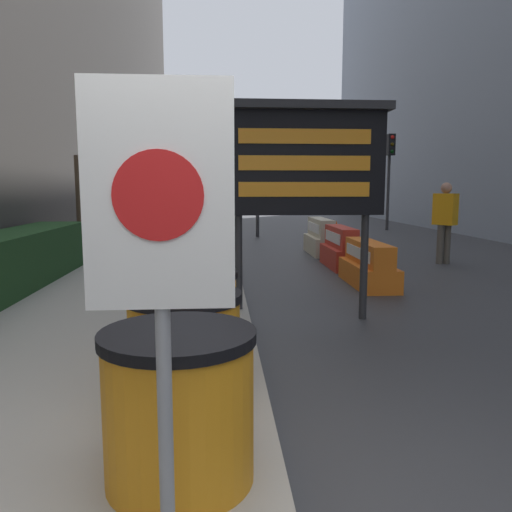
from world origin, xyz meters
TOP-DOWN VIEW (x-y plane):
  - bare_tree at (-3.28, 9.42)m, footprint 1.03×1.40m
  - barrel_drum_foreground at (-0.58, 0.59)m, footprint 0.82×0.82m
  - barrel_drum_middle at (-0.61, 1.53)m, footprint 0.82×0.82m
  - barrel_drum_back at (-0.61, 2.47)m, footprint 0.82×0.82m
  - warning_sign at (-0.58, -0.08)m, footprint 0.56×0.08m
  - message_board at (0.70, 4.36)m, footprint 2.17×0.36m
  - jersey_barrier_orange_near at (2.26, 6.61)m, footprint 0.63×1.80m
  - jersey_barrier_red_striped at (2.26, 8.65)m, footprint 0.59×1.67m
  - jersey_barrier_cream at (2.26, 10.86)m, footprint 0.59×1.79m
  - traffic_cone_near at (3.41, 13.93)m, footprint 0.38×0.38m
  - traffic_light_near_curb at (0.97, 15.48)m, footprint 0.28×0.44m
  - traffic_light_far_side at (6.52, 18.02)m, footprint 0.28×0.45m
  - pedestrian_worker at (4.72, 8.97)m, footprint 0.53×0.56m

SIDE VIEW (x-z plane):
  - traffic_cone_near at x=3.41m, z-range -0.01..0.67m
  - jersey_barrier_orange_near at x=2.26m, z-range -0.05..0.73m
  - jersey_barrier_red_striped at x=2.26m, z-range -0.05..0.83m
  - jersey_barrier_cream at x=2.26m, z-range -0.06..0.87m
  - barrel_drum_foreground at x=-0.58m, z-range 0.17..0.98m
  - barrel_drum_middle at x=-0.61m, z-range 0.17..0.98m
  - barrel_drum_back at x=-0.61m, z-range 0.17..0.98m
  - pedestrian_worker at x=4.72m, z-range 0.17..2.00m
  - warning_sign at x=-0.58m, z-range 0.55..2.50m
  - bare_tree at x=-3.28m, z-range 0.10..3.14m
  - message_board at x=0.70m, z-range 0.66..3.42m
  - traffic_light_far_side at x=6.52m, z-range 0.87..4.72m
  - traffic_light_near_curb at x=0.97m, z-range 0.87..4.73m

